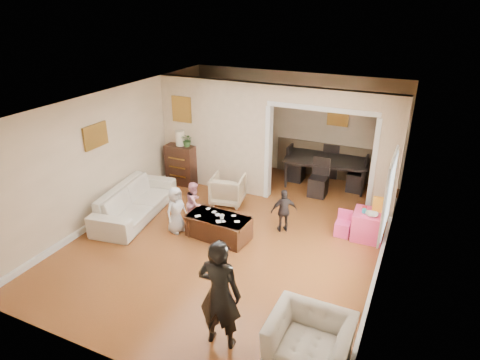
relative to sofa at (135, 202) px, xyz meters
The scene contains 27 objects.
floor 2.25m from the sofa, ahead, with size 7.00×7.00×0.00m, color #9F5429.
partition_left 2.43m from the sofa, 67.88° to the left, with size 2.75×0.18×2.60m, color beige.
partition_right 5.21m from the sofa, 23.75° to the left, with size 0.55×0.18×2.60m, color beige.
partition_header 4.43m from the sofa, 31.90° to the left, with size 2.22×0.18×0.35m, color beige.
window_pane 5.09m from the sofa, ahead, with size 0.03×0.95×1.10m, color white.
framed_art_partition 2.48m from the sofa, 89.60° to the left, with size 0.45×0.03×0.55m, color brown.
framed_art_sofa_wall 1.59m from the sofa, 145.82° to the right, with size 0.03×0.55×0.40m, color brown.
framed_art_alcove 5.16m from the sofa, 48.18° to the left, with size 0.45×0.03×0.55m, color brown.
sofa is the anchor object (origin of this frame).
armchair_back 2.03m from the sofa, 42.45° to the left, with size 0.69×0.71×0.65m, color #C9B38C.
armchair_front 4.94m from the sofa, 26.74° to the right, with size 1.01×0.89×0.66m, color beige.
dresser 1.86m from the sofa, 90.17° to the left, with size 0.72×0.41×0.99m, color #33190F.
table_lamp 2.03m from the sofa, 90.17° to the left, with size 0.22×0.22×0.36m, color beige.
potted_plant 2.04m from the sofa, 84.00° to the left, with size 0.29×0.25×0.32m, color #416C30.
coffee_table 1.99m from the sofa, ahead, with size 1.19×0.59×0.44m, color #361B11.
coffee_cup 2.10m from the sofa, ahead, with size 0.09×0.09×0.09m, color silver.
play_table 4.73m from the sofa, 14.03° to the left, with size 0.57×0.57×0.55m, color #FF4381.
cereal_box 4.89m from the sofa, 14.83° to the left, with size 0.20×0.07×0.30m, color yellow.
cyan_cup 4.63m from the sofa, 13.73° to the left, with size 0.08×0.08×0.08m, color #29C1CE.
toy_block 4.65m from the sofa, 15.83° to the left, with size 0.08×0.06×0.05m, color red.
play_bowl 4.76m from the sofa, 12.48° to the left, with size 0.23×0.23×0.06m, color white.
dining_table 4.56m from the sofa, 44.81° to the left, with size 1.98×1.10×0.70m, color black.
adult_person 4.06m from the sofa, 36.30° to the right, with size 0.58×0.38×1.59m, color black.
child_kneel_a 1.16m from the sofa, ahead, with size 0.46×0.30×0.95m, color silver.
child_kneel_b 1.32m from the sofa, 11.75° to the left, with size 0.44×0.34×0.90m, color pink.
child_toddler 3.13m from the sofa, 13.29° to the left, with size 0.52×0.22×0.89m, color black.
craft_papers 1.98m from the sofa, ahead, with size 0.90×0.48×0.00m.
Camera 1 is at (3.05, -6.38, 4.26)m, focal length 31.00 mm.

